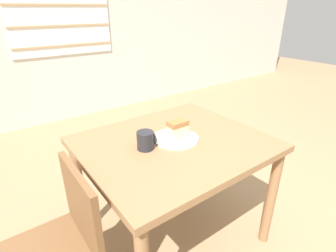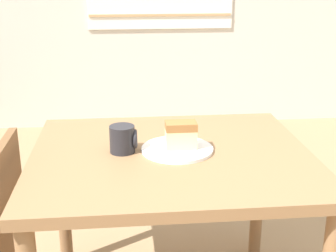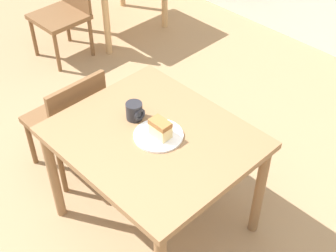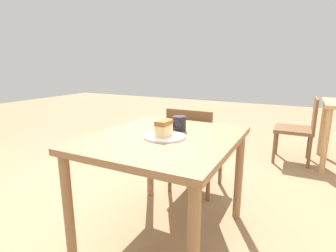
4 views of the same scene
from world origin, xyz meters
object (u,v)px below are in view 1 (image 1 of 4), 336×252
Objects in this scene: dining_table_near at (174,156)px; chair_near_window at (57,248)px; plate at (176,138)px; coffee_mug at (146,140)px; cake_slice at (178,129)px.

chair_near_window reaches higher than dining_table_near.
plate is (0.75, 0.09, 0.29)m from chair_near_window.
coffee_mug reaches higher than chair_near_window.
coffee_mug is (-0.18, 0.02, 0.15)m from dining_table_near.
cake_slice is 1.13× the size of coffee_mug.
coffee_mug is at bearing 100.31° from chair_near_window.
plate is 0.06m from cake_slice.
plate is at bearing -173.30° from cake_slice.
dining_table_near is 0.76m from chair_near_window.
dining_table_near is 1.29× the size of chair_near_window.
coffee_mug is at bearing 177.55° from plate.
cake_slice is (0.77, 0.09, 0.35)m from chair_near_window.
plate is (0.02, 0.01, 0.10)m from dining_table_near.
chair_near_window is 0.85m from cake_slice.
plate is 2.64× the size of coffee_mug.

